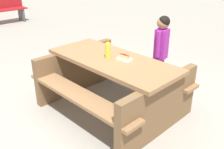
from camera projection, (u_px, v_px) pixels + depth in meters
name	position (u px, v px, depth m)	size (l,w,h in m)	color
ground_plane	(112.00, 108.00, 3.60)	(30.00, 30.00, 0.00)	gray
picnic_table	(112.00, 80.00, 3.42)	(1.81, 1.42, 0.75)	olive
soda_bottle	(108.00, 49.00, 3.26)	(0.07, 0.07, 0.25)	yellow
hotdog_tray	(124.00, 58.00, 3.23)	(0.19, 0.13, 0.08)	white
child_in_coat	(161.00, 44.00, 3.81)	(0.20, 0.29, 1.18)	#262633
park_bench_mid	(1.00, 9.00, 8.02)	(0.44, 1.51, 0.85)	maroon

